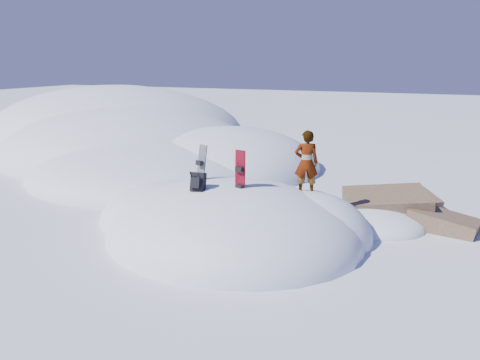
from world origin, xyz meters
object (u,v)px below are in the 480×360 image
at_px(snowboard_red, 240,180).
at_px(backpack, 198,182).
at_px(person, 306,163).
at_px(snowboard_dark, 200,173).

height_order(snowboard_red, backpack, snowboard_red).
bearing_deg(person, backpack, 16.38).
height_order(snowboard_red, person, person).
relative_size(snowboard_red, backpack, 2.75).
distance_m(snowboard_dark, backpack, 1.14).
distance_m(snowboard_red, person, 1.89).
bearing_deg(backpack, snowboard_red, 22.18).
xyz_separation_m(backpack, person, (2.34, 1.72, 0.35)).
xyz_separation_m(snowboard_dark, person, (2.81, 0.69, 0.40)).
distance_m(snowboard_red, backpack, 1.07).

